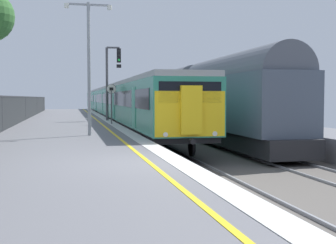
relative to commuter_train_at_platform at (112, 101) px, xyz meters
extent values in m
cube|color=slate|center=(-4.60, -35.63, -1.77)|extent=(6.40, 110.00, 1.00)
cube|color=silver|center=(-1.70, -35.63, -1.26)|extent=(0.60, 110.00, 0.01)
cube|color=yellow|center=(-2.45, -35.63, -1.26)|extent=(0.12, 110.00, 0.01)
cube|color=gray|center=(-0.71, -35.63, -2.23)|extent=(0.07, 110.00, 0.08)
cube|color=gray|center=(0.72, -35.63, -2.23)|extent=(0.07, 110.00, 0.08)
cube|color=#2D846B|center=(0.00, -20.55, 0.00)|extent=(2.80, 20.02, 2.30)
cube|color=black|center=(0.00, -20.55, -1.27)|extent=(2.64, 19.42, 0.25)
cube|color=#999E9E|center=(0.00, -20.55, 1.27)|extent=(2.68, 20.02, 0.24)
cube|color=black|center=(-1.41, -20.55, 0.30)|extent=(0.02, 18.42, 0.84)
cube|color=teal|center=(-1.41, -25.56, -0.10)|extent=(0.03, 1.10, 1.90)
cube|color=teal|center=(-1.41, -15.55, -0.10)|extent=(0.03, 1.10, 1.90)
cylinder|color=black|center=(-0.78, -27.96, -1.77)|extent=(0.12, 0.84, 0.84)
cylinder|color=black|center=(0.78, -27.96, -1.77)|extent=(0.12, 0.84, 0.84)
cylinder|color=black|center=(-0.78, -13.14, -1.77)|extent=(0.12, 0.84, 0.84)
cylinder|color=black|center=(0.78, -13.14, -1.77)|extent=(0.12, 0.84, 0.84)
cube|color=#2D846B|center=(0.00, 0.06, 0.00)|extent=(2.80, 20.02, 2.30)
cube|color=black|center=(0.00, 0.06, -1.27)|extent=(2.64, 19.42, 0.25)
cube|color=#999E9E|center=(0.00, 0.06, 1.27)|extent=(2.68, 20.02, 0.24)
cube|color=black|center=(-1.41, 0.06, 0.30)|extent=(0.02, 18.42, 0.84)
cube|color=teal|center=(-1.41, -4.94, -0.10)|extent=(0.03, 1.10, 1.90)
cube|color=teal|center=(-1.41, 5.07, -0.10)|extent=(0.03, 1.10, 1.90)
cylinder|color=black|center=(-0.78, -7.34, -1.77)|extent=(0.12, 0.84, 0.84)
cylinder|color=black|center=(0.78, -7.34, -1.77)|extent=(0.12, 0.84, 0.84)
cylinder|color=black|center=(-0.78, 7.47, -1.77)|extent=(0.12, 0.84, 0.84)
cylinder|color=black|center=(0.78, 7.47, -1.77)|extent=(0.12, 0.84, 0.84)
cube|color=#2D846B|center=(0.00, 20.68, 0.00)|extent=(2.80, 20.02, 2.30)
cube|color=black|center=(0.00, 20.68, -1.27)|extent=(2.64, 19.42, 0.25)
cube|color=#999E9E|center=(0.00, 20.68, 1.27)|extent=(2.68, 20.02, 0.24)
cube|color=black|center=(-1.41, 20.68, 0.30)|extent=(0.02, 18.42, 0.84)
cube|color=teal|center=(-1.41, 15.68, -0.10)|extent=(0.03, 1.10, 1.90)
cube|color=teal|center=(-1.41, 25.69, -0.10)|extent=(0.03, 1.10, 1.90)
cylinder|color=black|center=(-0.78, 13.27, -1.77)|extent=(0.12, 0.84, 0.84)
cylinder|color=black|center=(0.78, 13.27, -1.77)|extent=(0.12, 0.84, 0.84)
cylinder|color=black|center=(-0.78, 28.09, -1.77)|extent=(0.12, 0.84, 0.84)
cylinder|color=black|center=(0.78, 28.09, -1.77)|extent=(0.12, 0.84, 0.84)
cube|color=yellow|center=(0.00, -30.52, -0.25)|extent=(2.70, 0.10, 1.70)
cube|color=black|center=(0.00, -30.53, 0.55)|extent=(2.40, 0.08, 0.80)
cube|color=yellow|center=(0.00, -30.66, -0.10)|extent=(0.80, 0.24, 1.80)
cylinder|color=white|center=(-0.95, -30.58, -1.00)|extent=(0.18, 0.06, 0.18)
cylinder|color=white|center=(0.95, -30.58, -1.00)|extent=(0.18, 0.06, 0.18)
cylinder|color=black|center=(0.00, -30.81, -1.25)|extent=(0.20, 0.35, 0.20)
cube|color=black|center=(0.00, 0.06, 1.52)|extent=(0.60, 0.90, 0.20)
cube|color=#232326|center=(4.00, -24.80, -1.64)|extent=(2.30, 12.99, 0.79)
cube|color=#4C5666|center=(4.00, -24.80, 0.09)|extent=(2.60, 12.19, 2.67)
cylinder|color=#515660|center=(4.00, -24.80, 1.42)|extent=(2.39, 11.79, 2.39)
cylinder|color=black|center=(3.22, -29.30, -1.77)|extent=(0.12, 0.84, 0.84)
cylinder|color=black|center=(4.78, -29.30, -1.77)|extent=(0.12, 0.84, 0.84)
cylinder|color=black|center=(3.22, -20.31, -1.77)|extent=(0.12, 0.84, 0.84)
cylinder|color=black|center=(4.78, -20.31, -1.77)|extent=(0.12, 0.84, 0.84)
cube|color=#232326|center=(4.00, -11.01, -1.64)|extent=(2.30, 12.99, 0.79)
cube|color=#4C5666|center=(4.00, -11.01, 0.09)|extent=(2.60, 12.19, 2.67)
cylinder|color=#515660|center=(4.00, -11.01, 1.42)|extent=(2.39, 11.79, 2.39)
cylinder|color=black|center=(3.22, -15.51, -1.77)|extent=(0.12, 0.84, 0.84)
cylinder|color=black|center=(4.78, -15.51, -1.77)|extent=(0.12, 0.84, 0.84)
cylinder|color=black|center=(3.22, -6.52, -1.77)|extent=(0.12, 0.84, 0.84)
cylinder|color=black|center=(4.78, -6.52, -1.77)|extent=(0.12, 0.84, 0.84)
cube|color=#232326|center=(4.00, 2.77, -1.64)|extent=(2.30, 12.99, 0.79)
cube|color=#4C5666|center=(4.00, 2.77, 0.09)|extent=(2.60, 12.19, 2.67)
cylinder|color=#515660|center=(4.00, 2.77, 1.42)|extent=(2.39, 11.79, 2.39)
cylinder|color=black|center=(3.22, -1.72, -1.77)|extent=(0.12, 0.84, 0.84)
cylinder|color=black|center=(4.78, -1.72, -1.77)|extent=(0.12, 0.84, 0.84)
cylinder|color=black|center=(3.22, 7.27, -1.77)|extent=(0.12, 0.84, 0.84)
cylinder|color=black|center=(4.78, 7.27, -1.77)|extent=(0.12, 0.84, 0.84)
cylinder|color=#47474C|center=(-1.75, -14.54, 1.32)|extent=(0.18, 0.18, 5.18)
cube|color=#47474C|center=(-1.30, -14.54, 3.91)|extent=(0.90, 0.12, 0.12)
cube|color=black|center=(-0.90, -14.54, 3.36)|extent=(0.28, 0.20, 1.00)
cylinder|color=black|center=(-0.90, -14.66, 3.68)|extent=(0.16, 0.04, 0.16)
cylinder|color=black|center=(-0.90, -14.66, 3.36)|extent=(0.16, 0.04, 0.16)
cylinder|color=#19D83F|center=(-0.90, -14.66, 3.04)|extent=(0.16, 0.04, 0.16)
cube|color=black|center=(-0.90, -14.54, 2.61)|extent=(0.32, 0.16, 0.24)
cylinder|color=#59595B|center=(-1.85, -18.94, -0.21)|extent=(0.08, 0.08, 2.11)
cylinder|color=black|center=(-1.85, -18.94, 0.90)|extent=(0.59, 0.02, 0.59)
cylinder|color=silver|center=(-1.85, -18.95, 0.90)|extent=(0.56, 0.02, 0.56)
cube|color=black|center=(-1.85, -18.97, 0.90)|extent=(0.24, 0.01, 0.18)
cylinder|color=#93999E|center=(-3.54, -27.09, 1.57)|extent=(0.14, 0.14, 5.67)
cube|color=#93999E|center=(-3.09, -27.09, 4.30)|extent=(0.90, 0.08, 0.08)
cylinder|color=silver|center=(-2.64, -27.09, 4.22)|extent=(0.20, 0.20, 0.18)
cube|color=#93999E|center=(-3.99, -27.09, 4.30)|extent=(0.90, 0.08, 0.08)
cylinder|color=silver|center=(-4.44, -27.09, 4.22)|extent=(0.20, 0.20, 0.18)
cylinder|color=#38383D|center=(-7.55, -23.94, -0.42)|extent=(0.07, 0.07, 1.70)
cylinder|color=#38383D|center=(-7.55, -12.26, -0.42)|extent=(0.07, 0.07, 1.70)
cylinder|color=#38383D|center=(-7.55, -0.57, -0.42)|extent=(0.07, 0.07, 1.70)
cylinder|color=#38383D|center=(-7.55, 11.12, -0.42)|extent=(0.07, 0.07, 1.70)
camera|label=1|loc=(-4.37, -46.51, 0.35)|focal=47.68mm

